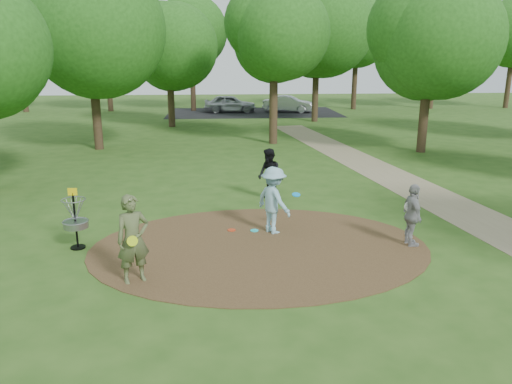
{
  "coord_description": "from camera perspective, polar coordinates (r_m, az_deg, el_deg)",
  "views": [
    {
      "loc": [
        -0.99,
        -11.56,
        4.63
      ],
      "look_at": [
        0.0,
        1.2,
        1.1
      ],
      "focal_mm": 35.0,
      "sensor_mm": 36.0,
      "label": 1
    }
  ],
  "objects": [
    {
      "name": "footpath",
      "position": [
        16.16,
        23.42,
        -2.51
      ],
      "size": [
        7.55,
        39.89,
        0.01
      ],
      "primitive_type": "cube",
      "rotation": [
        0.0,
        0.0,
        0.14
      ],
      "color": "#8C7A5B",
      "rests_on": "ground"
    },
    {
      "name": "disc_ground_cyan",
      "position": [
        13.55,
        -0.19,
        -4.42
      ],
      "size": [
        0.22,
        0.22,
        0.02
      ],
      "primitive_type": "cylinder",
      "color": "#1BD2DC",
      "rests_on": "dirt_clearing"
    },
    {
      "name": "player_observer_with_disc",
      "position": [
        10.65,
        -13.88,
        -5.27
      ],
      "size": [
        0.82,
        0.71,
        1.89
      ],
      "color": "#525D36",
      "rests_on": "ground"
    },
    {
      "name": "player_throwing_with_disc",
      "position": [
        13.22,
        2.02,
        -0.96
      ],
      "size": [
        1.33,
        1.34,
        1.81
      ],
      "color": "#8DC2D3",
      "rests_on": "ground"
    },
    {
      "name": "car_right",
      "position": [
        42.2,
        3.71,
        10.01
      ],
      "size": [
        4.39,
        2.53,
        1.37
      ],
      "primitive_type": "imported",
      "rotation": [
        0.0,
        0.0,
        1.29
      ],
      "color": "#B0B1B8",
      "rests_on": "ground"
    },
    {
      "name": "parking_lot",
      "position": [
        41.92,
        -0.33,
        9.07
      ],
      "size": [
        14.0,
        8.0,
        0.01
      ],
      "primitive_type": "cube",
      "color": "black",
      "rests_on": "ground"
    },
    {
      "name": "car_left",
      "position": [
        42.07,
        -2.99,
        10.06
      ],
      "size": [
        4.31,
        1.85,
        1.45
      ],
      "primitive_type": "imported",
      "rotation": [
        0.0,
        0.0,
        1.54
      ],
      "color": "#A6A9AD",
      "rests_on": "ground"
    },
    {
      "name": "player_waiting_with_disc",
      "position": [
        12.93,
        17.44,
        -2.56
      ],
      "size": [
        0.43,
        0.94,
        1.59
      ],
      "color": "gray",
      "rests_on": "ground"
    },
    {
      "name": "ground",
      "position": [
        12.49,
        0.43,
        -6.34
      ],
      "size": [
        100.0,
        100.0,
        0.0
      ],
      "primitive_type": "plane",
      "color": "#2D5119",
      "rests_on": "ground"
    },
    {
      "name": "player_walking_with_disc",
      "position": [
        16.2,
        1.5,
        1.95
      ],
      "size": [
        0.92,
        1.02,
        1.72
      ],
      "color": "black",
      "rests_on": "ground"
    },
    {
      "name": "dirt_clearing",
      "position": [
        12.48,
        0.43,
        -6.29
      ],
      "size": [
        8.4,
        8.4,
        0.02
      ],
      "primitive_type": "cylinder",
      "color": "#47301C",
      "rests_on": "ground"
    },
    {
      "name": "disc_golf_basket",
      "position": [
        12.92,
        -20.01,
        -2.43
      ],
      "size": [
        0.63,
        0.63,
        1.54
      ],
      "color": "black",
      "rests_on": "ground"
    },
    {
      "name": "disc_ground_red",
      "position": [
        13.61,
        -2.81,
        -4.36
      ],
      "size": [
        0.22,
        0.22,
        0.02
      ],
      "primitive_type": "cylinder",
      "color": "red",
      "rests_on": "dirt_clearing"
    },
    {
      "name": "tree_ring",
      "position": [
        22.87,
        4.33,
        17.05
      ],
      "size": [
        37.65,
        45.78,
        9.66
      ],
      "color": "#332316",
      "rests_on": "ground"
    }
  ]
}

